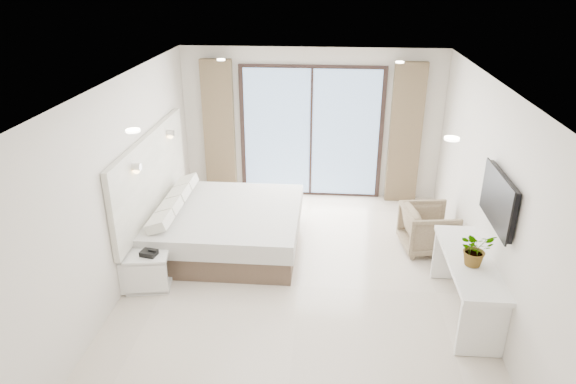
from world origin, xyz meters
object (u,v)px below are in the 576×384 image
console_desk (468,274)px  armchair (428,227)px  bed (225,227)px  nightstand (149,270)px

console_desk → armchair: 1.59m
console_desk → bed: bearing=156.6°
bed → console_desk: (3.24, -1.40, 0.25)m
console_desk → armchair: console_desk is taller
console_desk → nightstand: bearing=176.7°
armchair → bed: bearing=84.8°
armchair → nightstand: bearing=100.9°
bed → console_desk: bearing=-23.4°
bed → armchair: 3.06m
nightstand → console_desk: 4.05m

